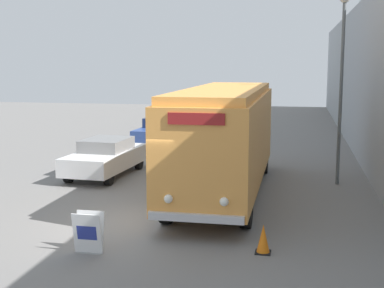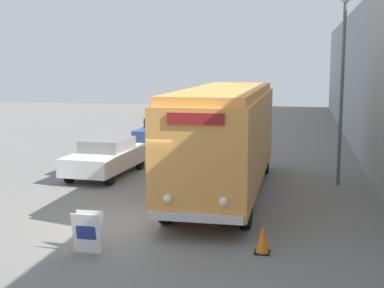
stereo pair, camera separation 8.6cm
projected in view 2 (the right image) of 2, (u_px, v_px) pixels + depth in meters
ground_plane at (138, 224)px, 14.45m from camera, size 80.00×80.00×0.00m
building_wall_right at (369, 81)px, 22.21m from camera, size 0.30×60.00×7.10m
vintage_bus at (225, 135)px, 17.48m from camera, size 2.48×10.09×3.51m
sign_board at (88, 233)px, 12.21m from camera, size 0.67×0.36×0.96m
streetlamp at (343, 63)px, 18.49m from camera, size 0.36×0.36×6.69m
parked_car_near at (107, 157)px, 20.54m from camera, size 2.12×4.51×1.42m
parked_car_mid at (164, 130)px, 28.20m from camera, size 2.07×4.80×1.46m
parked_car_far at (190, 117)px, 34.82m from camera, size 1.93×4.18×1.47m
parked_car_distant at (203, 109)px, 40.55m from camera, size 2.04×4.14×1.52m
traffic_cone at (262, 239)px, 12.18m from camera, size 0.36×0.36×0.68m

